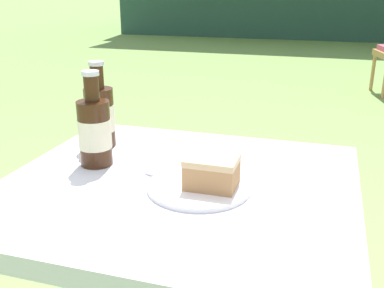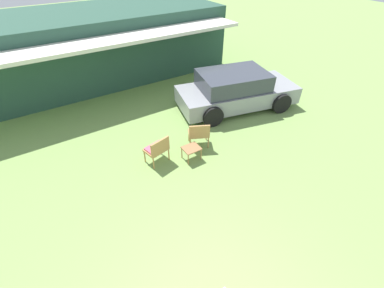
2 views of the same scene
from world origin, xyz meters
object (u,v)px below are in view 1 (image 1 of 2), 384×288
object	(u,v)px
cola_bottle_near	(95,131)
cola_bottle_far	(100,115)
cake_on_plate	(206,179)
patio_table	(178,217)

from	to	relation	value
cola_bottle_near	cola_bottle_far	distance (m)	0.13
cake_on_plate	cola_bottle_far	bearing A→B (deg)	151.54
cake_on_plate	cola_bottle_near	distance (m)	0.29
patio_table	cake_on_plate	bearing A→B (deg)	-16.39
cake_on_plate	cola_bottle_near	world-z (taller)	cola_bottle_near
patio_table	cola_bottle_near	bearing A→B (deg)	169.24
patio_table	cola_bottle_near	distance (m)	0.27
cake_on_plate	cola_bottle_far	size ratio (longest dim) A/B	0.98
patio_table	cake_on_plate	size ratio (longest dim) A/B	3.46
cola_bottle_near	cola_bottle_far	bearing A→B (deg)	112.91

